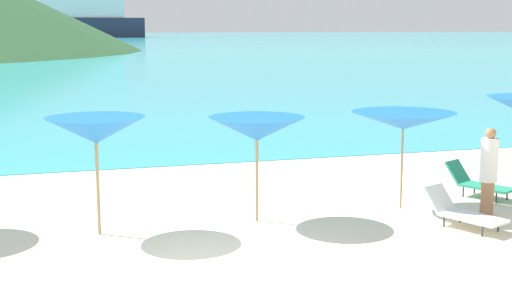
% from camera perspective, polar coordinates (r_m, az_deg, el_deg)
% --- Properties ---
extents(ground_plane, '(50.00, 100.00, 0.30)m').
position_cam_1_polar(ground_plane, '(20.73, -9.92, -1.47)').
color(ground_plane, beige).
extents(ocean_water, '(650.00, 440.00, 0.02)m').
position_cam_1_polar(ocean_water, '(238.61, -16.22, 8.14)').
color(ocean_water, '#2DADBC').
rests_on(ocean_water, ground_plane).
extents(umbrella_3, '(1.86, 1.86, 2.14)m').
position_cam_1_polar(umbrella_3, '(12.85, -12.73, 1.06)').
color(umbrella_3, '#9E7F59').
rests_on(umbrella_3, ground_plane).
extents(umbrella_4, '(2.00, 2.00, 2.03)m').
position_cam_1_polar(umbrella_4, '(13.41, 0.07, 1.21)').
color(umbrella_4, '#9E7F59').
rests_on(umbrella_4, ground_plane).
extents(umbrella_5, '(2.30, 2.30, 2.00)m').
position_cam_1_polar(umbrella_5, '(14.70, 11.74, 1.83)').
color(umbrella_5, '#9E7F59').
rests_on(umbrella_5, ground_plane).
extents(lounge_chair_0, '(1.16, 1.58, 0.74)m').
position_cam_1_polar(lounge_chair_0, '(16.36, 17.35, -2.95)').
color(lounge_chair_0, '#268C66').
rests_on(lounge_chair_0, ground_plane).
extents(lounge_chair_2, '(1.15, 1.64, 0.69)m').
position_cam_1_polar(lounge_chair_2, '(13.87, 16.23, -5.24)').
color(lounge_chair_2, white).
rests_on(lounge_chair_2, ground_plane).
extents(beachgoer_1, '(0.35, 0.35, 1.75)m').
position_cam_1_polar(beachgoer_1, '(14.82, 18.18, -1.92)').
color(beachgoer_1, '#A3704C').
rests_on(beachgoer_1, ground_plane).
extents(cruise_ship, '(55.48, 10.62, 20.22)m').
position_cam_1_polar(cruise_ship, '(255.56, -15.31, 9.95)').
color(cruise_ship, '#262D47').
rests_on(cruise_ship, ocean_water).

